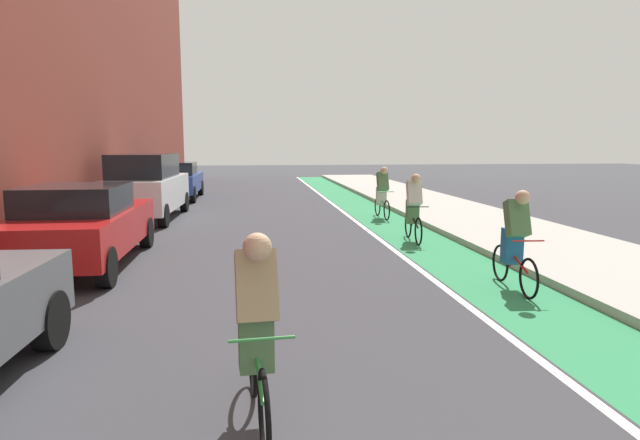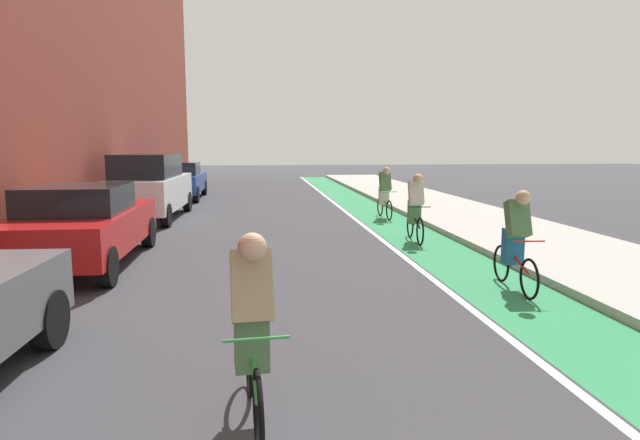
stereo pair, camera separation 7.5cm
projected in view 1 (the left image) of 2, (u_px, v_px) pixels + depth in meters
ground_plane at (262, 223)px, 15.46m from camera, size 85.30×85.30×0.00m
bike_lane_paint at (371, 213)px, 17.87m from camera, size 1.60×38.77×0.00m
lane_divider_stripe at (345, 213)px, 17.76m from camera, size 0.12×38.77×0.00m
sidewalk_right at (444, 209)px, 18.17m from camera, size 3.47×38.77×0.14m
parked_sedan_red at (80, 225)px, 9.95m from camera, size 1.96×4.52×1.53m
parked_suv_white at (146, 186)px, 16.14m from camera, size 1.99×4.71×1.98m
parked_sedan_blue at (175, 180)px, 22.14m from camera, size 1.94×4.39×1.53m
cyclist_lead at (257, 329)px, 4.28m from camera, size 0.48×1.73×1.62m
cyclist_mid at (515, 239)px, 8.34m from camera, size 0.48×1.66×1.59m
cyclist_trailing at (413, 206)px, 12.50m from camera, size 0.48×1.69×1.60m
cyclist_far at (382, 191)px, 16.45m from camera, size 0.48×1.66×1.59m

